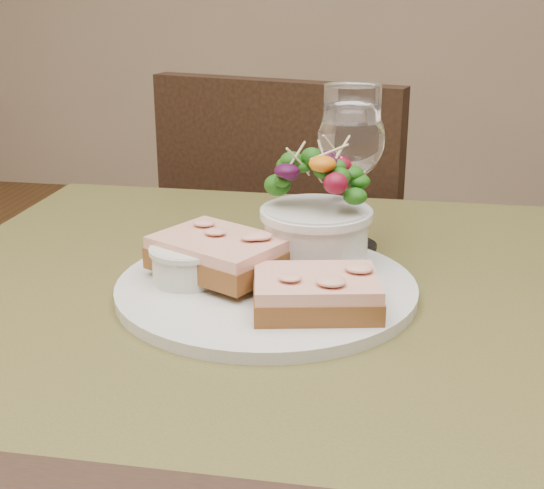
% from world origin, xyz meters
% --- Properties ---
extents(cafe_table, '(0.80, 0.80, 0.75)m').
position_xyz_m(cafe_table, '(0.00, 0.00, 0.65)').
color(cafe_table, '#45401D').
rests_on(cafe_table, ground).
extents(chair_far, '(0.51, 0.51, 0.90)m').
position_xyz_m(chair_far, '(-0.06, 0.68, 0.29)').
color(chair_far, black).
rests_on(chair_far, ground).
extents(dinner_plate, '(0.30, 0.30, 0.01)m').
position_xyz_m(dinner_plate, '(-0.02, 0.03, 0.76)').
color(dinner_plate, silver).
rests_on(dinner_plate, cafe_table).
extents(sandwich_front, '(0.13, 0.11, 0.03)m').
position_xyz_m(sandwich_front, '(0.03, -0.02, 0.78)').
color(sandwich_front, '#4B2714').
rests_on(sandwich_front, dinner_plate).
extents(sandwich_back, '(0.15, 0.14, 0.03)m').
position_xyz_m(sandwich_back, '(-0.07, 0.04, 0.79)').
color(sandwich_back, '#4B2714').
rests_on(sandwich_back, dinner_plate).
extents(ramekin, '(0.07, 0.07, 0.04)m').
position_xyz_m(ramekin, '(-0.10, 0.02, 0.78)').
color(ramekin, silver).
rests_on(ramekin, dinner_plate).
extents(salad_bowl, '(0.11, 0.11, 0.13)m').
position_xyz_m(salad_bowl, '(0.02, 0.09, 0.82)').
color(salad_bowl, silver).
rests_on(salad_bowl, dinner_plate).
extents(garnish, '(0.05, 0.04, 0.02)m').
position_xyz_m(garnish, '(-0.11, 0.11, 0.77)').
color(garnish, '#0B370A').
rests_on(garnish, dinner_plate).
extents(wine_glass, '(0.08, 0.08, 0.18)m').
position_xyz_m(wine_glass, '(0.05, 0.19, 0.87)').
color(wine_glass, white).
rests_on(wine_glass, cafe_table).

